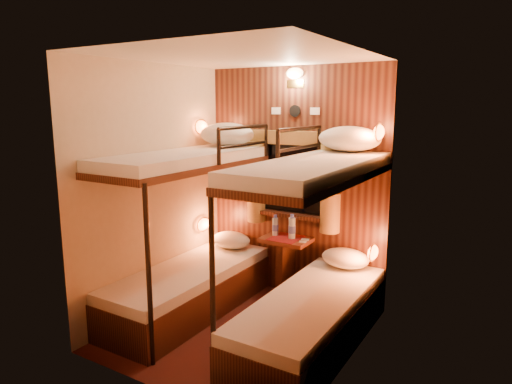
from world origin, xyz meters
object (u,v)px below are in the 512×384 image
Objects in this scene: bunk_left at (189,257)px; bunk_right at (312,284)px; table at (286,260)px; bottle_right at (292,228)px; bottle_left at (275,227)px.

bunk_left is 1.30m from bunk_right.
table is 2.53× the size of bottle_right.
bunk_right is at bearing -53.59° from bottle_right.
bottle_left is at bearing 58.05° from bunk_left.
bunk_right is 1.15m from bottle_left.
bunk_right is 2.90× the size of table.
table is (0.65, 0.78, -0.14)m from bunk_left.
bunk_left is 2.90× the size of table.
bottle_left is at bearing 134.33° from bunk_right.
bunk_right reaches higher than bottle_left.
bunk_right is (1.30, 0.00, 0.00)m from bunk_left.
bunk_right is 1.02m from table.
bunk_right is 7.33× the size of bottle_right.
bottle_left reaches higher than table.
bunk_left reaches higher than bottle_right.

